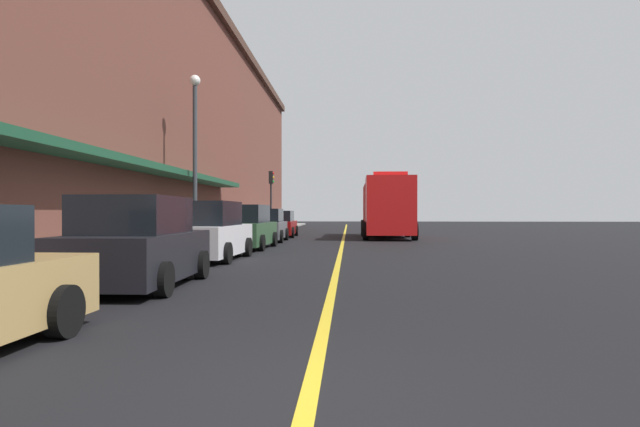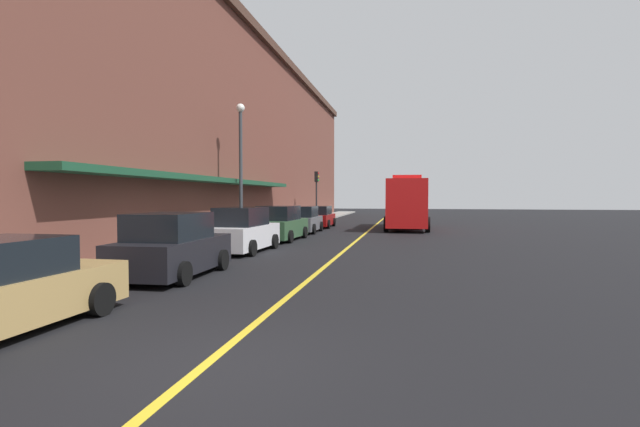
{
  "view_description": "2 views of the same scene",
  "coord_description": "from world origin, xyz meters",
  "px_view_note": "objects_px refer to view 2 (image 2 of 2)",
  "views": [
    {
      "loc": [
        0.33,
        -4.17,
        1.51
      ],
      "look_at": [
        -1.25,
        24.41,
        1.43
      ],
      "focal_mm": 29.74,
      "sensor_mm": 36.0,
      "label": 1
    },
    {
      "loc": [
        2.72,
        -5.84,
        2.29
      ],
      "look_at": [
        -2.61,
        21.48,
        1.26
      ],
      "focal_mm": 26.02,
      "sensor_mm": 36.0,
      "label": 2
    }
  ],
  "objects_px": {
    "parked_car_3": "(280,224)",
    "traffic_light_near": "(317,186)",
    "parked_car_4": "(303,220)",
    "parking_meter_1": "(275,217)",
    "parked_car_2": "(243,231)",
    "parked_car_5": "(319,217)",
    "street_lamp_left": "(241,156)",
    "parked_car_1": "(172,247)",
    "fire_truck": "(407,204)"
  },
  "relations": [
    {
      "from": "parked_car_4",
      "to": "street_lamp_left",
      "type": "distance_m",
      "value": 6.93
    },
    {
      "from": "parked_car_1",
      "to": "fire_truck",
      "type": "relative_size",
      "value": 0.49
    },
    {
      "from": "parking_meter_1",
      "to": "parked_car_4",
      "type": "bearing_deg",
      "value": 46.41
    },
    {
      "from": "fire_truck",
      "to": "traffic_light_near",
      "type": "distance_m",
      "value": 10.19
    },
    {
      "from": "parked_car_5",
      "to": "fire_truck",
      "type": "distance_m",
      "value": 6.55
    },
    {
      "from": "parked_car_5",
      "to": "street_lamp_left",
      "type": "relative_size",
      "value": 0.66
    },
    {
      "from": "parked_car_1",
      "to": "parked_car_5",
      "type": "relative_size",
      "value": 0.93
    },
    {
      "from": "parked_car_4",
      "to": "street_lamp_left",
      "type": "bearing_deg",
      "value": 159.19
    },
    {
      "from": "street_lamp_left",
      "to": "parked_car_3",
      "type": "bearing_deg",
      "value": 9.98
    },
    {
      "from": "parked_car_5",
      "to": "parked_car_2",
      "type": "bearing_deg",
      "value": 178.51
    },
    {
      "from": "parking_meter_1",
      "to": "traffic_light_near",
      "type": "xyz_separation_m",
      "value": [
        0.06,
        12.5,
        2.1
      ]
    },
    {
      "from": "parked_car_3",
      "to": "fire_truck",
      "type": "distance_m",
      "value": 11.81
    },
    {
      "from": "parked_car_2",
      "to": "parked_car_4",
      "type": "height_order",
      "value": "parked_car_2"
    },
    {
      "from": "parked_car_5",
      "to": "street_lamp_left",
      "type": "xyz_separation_m",
      "value": [
        -2.01,
        -10.68,
        3.65
      ]
    },
    {
      "from": "parked_car_4",
      "to": "parked_car_5",
      "type": "relative_size",
      "value": 0.92
    },
    {
      "from": "parked_car_4",
      "to": "parking_meter_1",
      "type": "xyz_separation_m",
      "value": [
        -1.41,
        -1.48,
        0.27
      ]
    },
    {
      "from": "fire_truck",
      "to": "parked_car_1",
      "type": "bearing_deg",
      "value": -16.74
    },
    {
      "from": "parked_car_1",
      "to": "street_lamp_left",
      "type": "relative_size",
      "value": 0.61
    },
    {
      "from": "parked_car_2",
      "to": "traffic_light_near",
      "type": "relative_size",
      "value": 1.02
    },
    {
      "from": "parked_car_1",
      "to": "parked_car_4",
      "type": "distance_m",
      "value": 16.39
    },
    {
      "from": "street_lamp_left",
      "to": "traffic_light_near",
      "type": "xyz_separation_m",
      "value": [
        0.66,
        16.58,
        -1.24
      ]
    },
    {
      "from": "parked_car_5",
      "to": "fire_truck",
      "type": "bearing_deg",
      "value": -95.42
    },
    {
      "from": "parked_car_2",
      "to": "traffic_light_near",
      "type": "distance_m",
      "value": 21.56
    },
    {
      "from": "parked_car_3",
      "to": "traffic_light_near",
      "type": "xyz_separation_m",
      "value": [
        -1.34,
        16.22,
        2.32
      ]
    },
    {
      "from": "street_lamp_left",
      "to": "parked_car_4",
      "type": "bearing_deg",
      "value": 70.12
    },
    {
      "from": "parked_car_2",
      "to": "traffic_light_near",
      "type": "bearing_deg",
      "value": 5.07
    },
    {
      "from": "parked_car_3",
      "to": "parking_meter_1",
      "type": "xyz_separation_m",
      "value": [
        -1.4,
        3.72,
        0.22
      ]
    },
    {
      "from": "fire_truck",
      "to": "parked_car_2",
      "type": "bearing_deg",
      "value": -23.35
    },
    {
      "from": "parked_car_1",
      "to": "fire_truck",
      "type": "xyz_separation_m",
      "value": [
        6.44,
        21.02,
        0.89
      ]
    },
    {
      "from": "fire_truck",
      "to": "street_lamp_left",
      "type": "bearing_deg",
      "value": -39.45
    },
    {
      "from": "parked_car_5",
      "to": "parking_meter_1",
      "type": "relative_size",
      "value": 3.43
    },
    {
      "from": "parked_car_4",
      "to": "traffic_light_near",
      "type": "height_order",
      "value": "traffic_light_near"
    },
    {
      "from": "fire_truck",
      "to": "parked_car_3",
      "type": "bearing_deg",
      "value": -33.05
    },
    {
      "from": "parked_car_3",
      "to": "street_lamp_left",
      "type": "xyz_separation_m",
      "value": [
        -2.0,
        -0.35,
        3.56
      ]
    },
    {
      "from": "parked_car_1",
      "to": "parked_car_2",
      "type": "distance_m",
      "value": 6.02
    },
    {
      "from": "parked_car_3",
      "to": "parked_car_5",
      "type": "relative_size",
      "value": 1.0
    },
    {
      "from": "parked_car_1",
      "to": "parked_car_5",
      "type": "bearing_deg",
      "value": -1.25
    },
    {
      "from": "parked_car_1",
      "to": "parked_car_4",
      "type": "height_order",
      "value": "parked_car_1"
    },
    {
      "from": "parking_meter_1",
      "to": "traffic_light_near",
      "type": "distance_m",
      "value": 12.67
    },
    {
      "from": "parked_car_1",
      "to": "parked_car_5",
      "type": "height_order",
      "value": "parked_car_1"
    },
    {
      "from": "street_lamp_left",
      "to": "parked_car_1",
      "type": "bearing_deg",
      "value": -79.4
    },
    {
      "from": "street_lamp_left",
      "to": "parking_meter_1",
      "type": "bearing_deg",
      "value": 81.62
    },
    {
      "from": "parked_car_3",
      "to": "traffic_light_near",
      "type": "height_order",
      "value": "traffic_light_near"
    },
    {
      "from": "fire_truck",
      "to": "parking_meter_1",
      "type": "height_order",
      "value": "fire_truck"
    },
    {
      "from": "parked_car_1",
      "to": "parking_meter_1",
      "type": "xyz_separation_m",
      "value": [
        -1.43,
        14.91,
        0.21
      ]
    },
    {
      "from": "parked_car_2",
      "to": "fire_truck",
      "type": "distance_m",
      "value": 16.41
    },
    {
      "from": "parked_car_4",
      "to": "traffic_light_near",
      "type": "distance_m",
      "value": 11.35
    },
    {
      "from": "parked_car_2",
      "to": "parking_meter_1",
      "type": "xyz_separation_m",
      "value": [
        -1.3,
        8.9,
        0.2
      ]
    },
    {
      "from": "parked_car_3",
      "to": "street_lamp_left",
      "type": "bearing_deg",
      "value": 101.75
    },
    {
      "from": "parked_car_1",
      "to": "parked_car_2",
      "type": "relative_size",
      "value": 0.97
    }
  ]
}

